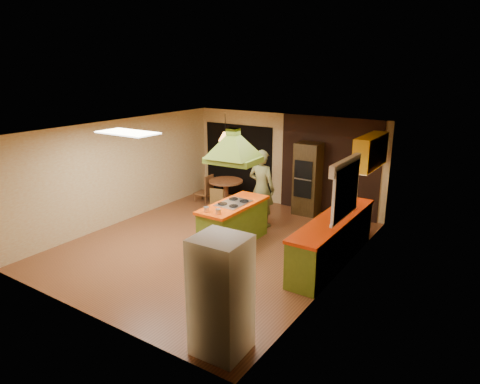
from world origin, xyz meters
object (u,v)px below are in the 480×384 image
Objects in this scene: man at (262,188)px; canister_large at (343,204)px; kitchen_island at (234,223)px; refrigerator at (221,296)px; wall_oven at (308,179)px; dining_table at (226,188)px.

canister_large is (2.13, -0.38, 0.11)m from man.
kitchen_island is 3.65m from refrigerator.
wall_oven is (0.50, 2.65, 0.47)m from kitchen_island.
man is at bearing 169.91° from canister_large.
man is 1.50m from wall_oven.
canister_large is at bearing 85.48° from refrigerator.
man is at bearing -26.81° from dining_table.
wall_oven is at bearing 79.93° from kitchen_island.
refrigerator is 6.28m from dining_table.
refrigerator is at bearing -92.54° from canister_large.
dining_table is (-3.56, 5.16, -0.34)m from refrigerator.
dining_table is (-2.15, -0.58, -0.44)m from wall_oven.
dining_table is 3.96m from canister_large.
wall_oven is at bearing 15.16° from dining_table.
canister_large reaches higher than kitchen_island.
refrigerator is (1.95, -4.35, -0.10)m from man.
refrigerator is at bearing -78.82° from wall_oven.
kitchen_island is 0.98× the size of man.
man is 2.17m from canister_large.
man reaches higher than kitchen_island.
dining_table is (-1.66, 2.07, 0.03)m from kitchen_island.
wall_oven is at bearing 131.73° from canister_large.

